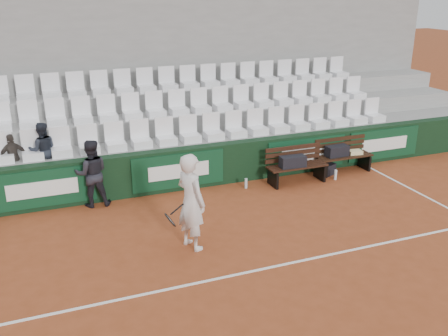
{
  "coord_description": "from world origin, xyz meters",
  "views": [
    {
      "loc": [
        -3.14,
        -6.68,
        4.57
      ],
      "look_at": [
        0.38,
        2.4,
        1.0
      ],
      "focal_mm": 40.0,
      "sensor_mm": 36.0,
      "label": 1
    }
  ],
  "objects_px": {
    "sports_bag_right": "(337,151)",
    "ball_kid": "(92,173)",
    "sports_bag_left": "(293,161)",
    "water_bottle_near": "(246,183)",
    "spectator_c": "(40,130)",
    "sports_bag_ground": "(326,169)",
    "spectator_b": "(10,137)",
    "water_bottle_far": "(335,175)",
    "bench_right": "(343,163)",
    "tennis_player": "(191,202)",
    "bench_left": "(297,174)"
  },
  "relations": [
    {
      "from": "sports_bag_right",
      "to": "ball_kid",
      "type": "xyz_separation_m",
      "value": [
        -6.12,
        0.17,
        0.16
      ]
    },
    {
      "from": "water_bottle_near",
      "to": "tennis_player",
      "type": "bearing_deg",
      "value": -132.67
    },
    {
      "from": "sports_bag_left",
      "to": "spectator_c",
      "type": "bearing_deg",
      "value": 167.71
    },
    {
      "from": "sports_bag_ground",
      "to": "water_bottle_near",
      "type": "xyz_separation_m",
      "value": [
        -2.28,
        -0.09,
        -0.02
      ]
    },
    {
      "from": "ball_kid",
      "to": "spectator_c",
      "type": "xyz_separation_m",
      "value": [
        -0.92,
        0.74,
        0.87
      ]
    },
    {
      "from": "sports_bag_ground",
      "to": "tennis_player",
      "type": "height_order",
      "value": "tennis_player"
    },
    {
      "from": "sports_bag_ground",
      "to": "water_bottle_far",
      "type": "distance_m",
      "value": 0.38
    },
    {
      "from": "spectator_c",
      "to": "bench_right",
      "type": "bearing_deg",
      "value": 174.62
    },
    {
      "from": "bench_right",
      "to": "spectator_b",
      "type": "bearing_deg",
      "value": 173.24
    },
    {
      "from": "sports_bag_left",
      "to": "tennis_player",
      "type": "bearing_deg",
      "value": -147.07
    },
    {
      "from": "bench_right",
      "to": "water_bottle_near",
      "type": "relative_size",
      "value": 6.09
    },
    {
      "from": "ball_kid",
      "to": "sports_bag_right",
      "type": "bearing_deg",
      "value": -176.65
    },
    {
      "from": "spectator_b",
      "to": "sports_bag_right",
      "type": "bearing_deg",
      "value": 160.88
    },
    {
      "from": "tennis_player",
      "to": "spectator_c",
      "type": "xyz_separation_m",
      "value": [
        -2.36,
        3.31,
        0.71
      ]
    },
    {
      "from": "sports_bag_ground",
      "to": "water_bottle_near",
      "type": "distance_m",
      "value": 2.29
    },
    {
      "from": "bench_right",
      "to": "sports_bag_left",
      "type": "distance_m",
      "value": 1.73
    },
    {
      "from": "sports_bag_left",
      "to": "sports_bag_right",
      "type": "bearing_deg",
      "value": 11.85
    },
    {
      "from": "bench_right",
      "to": "tennis_player",
      "type": "distance_m",
      "value": 5.48
    },
    {
      "from": "bench_right",
      "to": "ball_kid",
      "type": "xyz_separation_m",
      "value": [
        -6.33,
        0.19,
        0.53
      ]
    },
    {
      "from": "water_bottle_near",
      "to": "water_bottle_far",
      "type": "bearing_deg",
      "value": -7.06
    },
    {
      "from": "sports_bag_left",
      "to": "sports_bag_ground",
      "type": "distance_m",
      "value": 1.24
    },
    {
      "from": "sports_bag_ground",
      "to": "water_bottle_far",
      "type": "xyz_separation_m",
      "value": [
        0.03,
        -0.38,
        -0.01
      ]
    },
    {
      "from": "sports_bag_left",
      "to": "sports_bag_ground",
      "type": "bearing_deg",
      "value": 12.51
    },
    {
      "from": "sports_bag_ground",
      "to": "sports_bag_left",
      "type": "bearing_deg",
      "value": -167.49
    },
    {
      "from": "bench_left",
      "to": "spectator_b",
      "type": "distance_m",
      "value": 6.6
    },
    {
      "from": "spectator_b",
      "to": "water_bottle_near",
      "type": "bearing_deg",
      "value": 155.9
    },
    {
      "from": "water_bottle_near",
      "to": "sports_bag_right",
      "type": "bearing_deg",
      "value": 3.12
    },
    {
      "from": "spectator_c",
      "to": "ball_kid",
      "type": "bearing_deg",
      "value": 142.96
    },
    {
      "from": "water_bottle_far",
      "to": "spectator_c",
      "type": "height_order",
      "value": "spectator_c"
    },
    {
      "from": "bench_right",
      "to": "sports_bag_right",
      "type": "relative_size",
      "value": 2.53
    },
    {
      "from": "tennis_player",
      "to": "ball_kid",
      "type": "distance_m",
      "value": 2.94
    },
    {
      "from": "spectator_c",
      "to": "sports_bag_right",
      "type": "bearing_deg",
      "value": 174.55
    },
    {
      "from": "ball_kid",
      "to": "water_bottle_far",
      "type": "bearing_deg",
      "value": 179.09
    },
    {
      "from": "sports_bag_left",
      "to": "spectator_b",
      "type": "relative_size",
      "value": 0.6
    },
    {
      "from": "bench_left",
      "to": "bench_right",
      "type": "height_order",
      "value": "same"
    },
    {
      "from": "sports_bag_ground",
      "to": "water_bottle_far",
      "type": "bearing_deg",
      "value": -85.42
    },
    {
      "from": "water_bottle_near",
      "to": "ball_kid",
      "type": "bearing_deg",
      "value": 174.96
    },
    {
      "from": "bench_right",
      "to": "spectator_b",
      "type": "height_order",
      "value": "spectator_b"
    },
    {
      "from": "sports_bag_left",
      "to": "sports_bag_right",
      "type": "xyz_separation_m",
      "value": [
        1.45,
        0.3,
        0.0
      ]
    },
    {
      "from": "water_bottle_near",
      "to": "ball_kid",
      "type": "height_order",
      "value": "ball_kid"
    },
    {
      "from": "sports_bag_ground",
      "to": "spectator_b",
      "type": "distance_m",
      "value": 7.53
    },
    {
      "from": "sports_bag_left",
      "to": "sports_bag_ground",
      "type": "height_order",
      "value": "sports_bag_left"
    },
    {
      "from": "sports_bag_right",
      "to": "spectator_c",
      "type": "xyz_separation_m",
      "value": [
        -7.04,
        0.91,
        1.03
      ]
    },
    {
      "from": "water_bottle_near",
      "to": "spectator_b",
      "type": "height_order",
      "value": "spectator_b"
    },
    {
      "from": "sports_bag_left",
      "to": "water_bottle_near",
      "type": "height_order",
      "value": "sports_bag_left"
    },
    {
      "from": "water_bottle_far",
      "to": "ball_kid",
      "type": "height_order",
      "value": "ball_kid"
    },
    {
      "from": "bench_left",
      "to": "sports_bag_ground",
      "type": "bearing_deg",
      "value": 11.74
    },
    {
      "from": "water_bottle_near",
      "to": "spectator_b",
      "type": "relative_size",
      "value": 0.24
    },
    {
      "from": "sports_bag_right",
      "to": "spectator_c",
      "type": "bearing_deg",
      "value": 172.6
    },
    {
      "from": "bench_left",
      "to": "ball_kid",
      "type": "relative_size",
      "value": 1.0
    }
  ]
}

